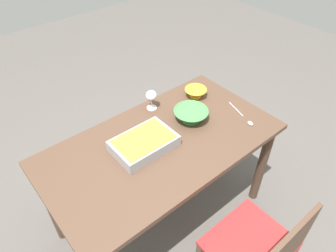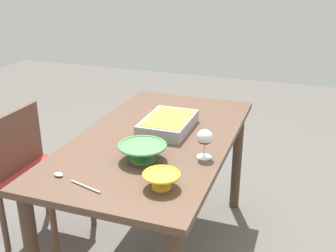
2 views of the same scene
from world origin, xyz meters
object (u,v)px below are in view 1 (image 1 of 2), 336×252
dining_table (162,155)px  casserole_dish (144,143)px  chair (260,251)px  wine_glass (151,97)px  serving_spoon (245,118)px  small_bowl (191,114)px  mixing_bowl (196,92)px

dining_table → casserole_dish: size_ratio=3.98×
chair → wine_glass: wine_glass is taller
dining_table → serving_spoon: (0.55, -0.18, 0.11)m
wine_glass → casserole_dish: bearing=-134.4°
small_bowl → mixing_bowl: bearing=39.5°
chair → wine_glass: size_ratio=5.78×
mixing_bowl → serving_spoon: bearing=-79.3°
dining_table → small_bowl: (0.27, 0.04, 0.15)m
casserole_dish → serving_spoon: 0.69m
chair → dining_table: bearing=95.2°
chair → serving_spoon: chair is taller
serving_spoon → casserole_dish: bearing=162.4°
mixing_bowl → small_bowl: small_bowl is taller
wine_glass → chair: bearing=-94.9°
dining_table → serving_spoon: serving_spoon is taller
chair → casserole_dish: (-0.17, 0.77, 0.33)m
casserole_dish → serving_spoon: casserole_dish is taller
casserole_dish → serving_spoon: (0.66, -0.21, -0.03)m
chair → small_bowl: small_bowl is taller
wine_glass → serving_spoon: 0.63m
dining_table → mixing_bowl: mixing_bowl is taller
dining_table → mixing_bowl: (0.48, 0.21, 0.15)m
mixing_bowl → small_bowl: 0.26m
dining_table → wine_glass: size_ratio=10.26×
casserole_dish → dining_table: bearing=-16.3°
serving_spoon → small_bowl: bearing=141.5°
dining_table → serving_spoon: bearing=-17.8°
dining_table → wine_glass: wine_glass is taller
casserole_dish → mixing_bowl: 0.61m
dining_table → mixing_bowl: size_ratio=9.23×
mixing_bowl → small_bowl: (-0.20, -0.17, 0.01)m
wine_glass → mixing_bowl: size_ratio=0.90×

